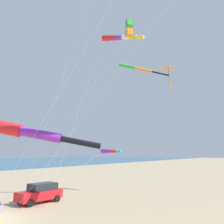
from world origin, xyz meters
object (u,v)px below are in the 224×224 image
cooler_box (28,197)px  kite_windsock_white_trailing (108,151)px  kite_windsock_purple_drifting (117,38)px  kite_windsock_orange_high_right (22,131)px  kite_windsock_green_low_center (136,68)px  parked_car (40,193)px  kite_box_small_distant (129,28)px  kite_delta_rainbow_low_near (168,68)px

cooler_box → kite_windsock_white_trailing: 11.02m
kite_windsock_purple_drifting → kite_windsock_orange_high_right: (-4.17, 16.78, -14.87)m
cooler_box → kite_windsock_green_low_center: (-10.55, -5.35, 14.09)m
parked_car → cooler_box: 2.88m
kite_windsock_white_trailing → kite_box_small_distant: kite_box_small_distant is taller
kite_delta_rainbow_low_near → kite_windsock_purple_drifting: bearing=-37.2°
parked_car → kite_windsock_green_low_center: size_ratio=0.30×
parked_car → kite_windsock_orange_high_right: bearing=134.3°
kite_box_small_distant → cooler_box: bearing=35.3°
cooler_box → kite_windsock_orange_high_right: bearing=140.7°
kite_windsock_white_trailing → kite_box_small_distant: 16.17m
parked_car → kite_box_small_distant: kite_box_small_distant is taller
cooler_box → kite_delta_rainbow_low_near: bearing=-175.7°
cooler_box → kite_windsock_white_trailing: kite_windsock_white_trailing is taller
cooler_box → kite_windsock_green_low_center: 18.40m
parked_car → kite_windsock_orange_high_right: (-7.67, 7.86, 5.00)m
parked_car → cooler_box: bearing=-13.1°
cooler_box → kite_delta_rainbow_low_near: size_ratio=0.05×
cooler_box → kite_windsock_green_low_center: kite_windsock_green_low_center is taller
kite_windsock_green_low_center → kite_delta_rainbow_low_near: (-5.04, 4.17, -2.54)m
kite_windsock_white_trailing → kite_delta_rainbow_low_near: bearing=145.5°
kite_windsock_orange_high_right → kite_windsock_purple_drifting: bearing=-76.0°
kite_box_small_distant → kite_windsock_white_trailing: bearing=-26.1°
kite_delta_rainbow_low_near → kite_windsock_purple_drifting: size_ratio=0.55×
parked_car → kite_delta_rainbow_low_near: bearing=-172.0°
parked_car → kite_box_small_distant: size_ratio=0.21×
parked_car → cooler_box: (2.71, -0.63, -0.74)m
kite_delta_rainbow_low_near → kite_box_small_distant: size_ratio=0.56×
cooler_box → kite_box_small_distant: (-9.17, -6.51, 20.18)m
kite_windsock_green_low_center → kite_delta_rainbow_low_near: bearing=140.4°
kite_box_small_distant → kite_windsock_purple_drifting: size_ratio=0.98×
kite_windsock_green_low_center → kite_windsock_purple_drifting: 8.37m
kite_windsock_green_low_center → kite_windsock_purple_drifting: (4.34, -2.94, 6.52)m
parked_car → kite_windsock_green_low_center: kite_windsock_green_low_center is taller
parked_car → kite_box_small_distant: bearing=-132.2°
kite_windsock_green_low_center → kite_delta_rainbow_low_near: 7.02m
kite_windsock_white_trailing → kite_windsock_orange_high_right: 18.30m
kite_windsock_purple_drifting → parked_car: bearing=68.6°
parked_car → kite_delta_rainbow_low_near: (-12.88, -1.81, 10.82)m
kite_windsock_green_low_center → kite_windsock_purple_drifting: kite_windsock_purple_drifting is taller
kite_windsock_purple_drifting → kite_windsock_orange_high_right: bearing=104.0°
parked_car → kite_windsock_white_trailing: size_ratio=0.50×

